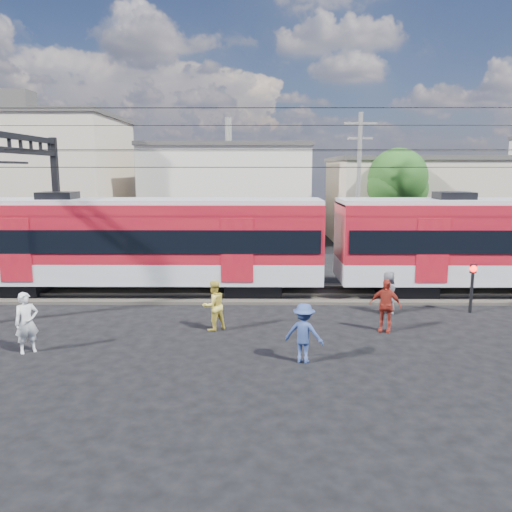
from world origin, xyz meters
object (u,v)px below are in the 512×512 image
at_px(pedestrian_a, 27,323).
at_px(pedestrian_c, 304,333).
at_px(commuter_train, 140,240).
at_px(crossing_signal, 472,279).

height_order(pedestrian_a, pedestrian_c, pedestrian_a).
relative_size(commuter_train, pedestrian_a, 27.33).
bearing_deg(crossing_signal, commuter_train, 168.47).
xyz_separation_m(commuter_train, pedestrian_a, (-1.76, -7.01, -1.48)).
relative_size(commuter_train, pedestrian_c, 29.25).
xyz_separation_m(pedestrian_c, crossing_signal, (6.82, 5.02, 0.45)).
distance_m(pedestrian_a, pedestrian_c, 8.22).
bearing_deg(pedestrian_c, commuter_train, -30.67).
bearing_deg(pedestrian_a, crossing_signal, -20.15).
relative_size(pedestrian_a, pedestrian_c, 1.07).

